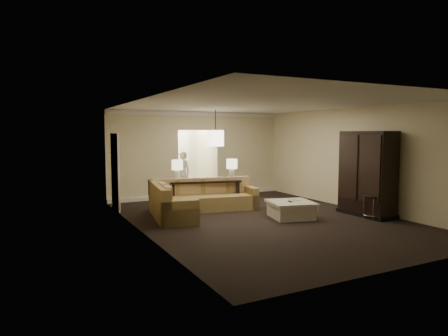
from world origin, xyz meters
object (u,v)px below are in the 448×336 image
sectional_sofa (194,200)px  person (182,171)px  armoire (367,175)px  coffee_table (291,209)px  console_table (205,192)px  drink_table (372,202)px

sectional_sofa → person: 3.00m
armoire → coffee_table: bearing=161.9°
console_table → coffee_table: bearing=-44.8°
console_table → sectional_sofa: bearing=-122.0°
coffee_table → sectional_sofa: bearing=139.6°
sectional_sofa → console_table: 0.80m
sectional_sofa → drink_table: size_ratio=5.46×
coffee_table → armoire: bearing=-18.1°
person → sectional_sofa: bearing=75.0°
armoire → drink_table: size_ratio=3.67×
sectional_sofa → coffee_table: bearing=-31.2°
armoire → person: 5.94m
sectional_sofa → coffee_table: sectional_sofa is taller
coffee_table → console_table: 2.58m
coffee_table → person: size_ratio=0.75×
armoire → drink_table: 0.77m
coffee_table → armoire: 2.16m
console_table → armoire: size_ratio=0.96×
coffee_table → person: 4.66m
sectional_sofa → coffee_table: size_ratio=2.57×
coffee_table → drink_table: size_ratio=2.12×
coffee_table → armoire: (1.90, -0.62, 0.82)m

